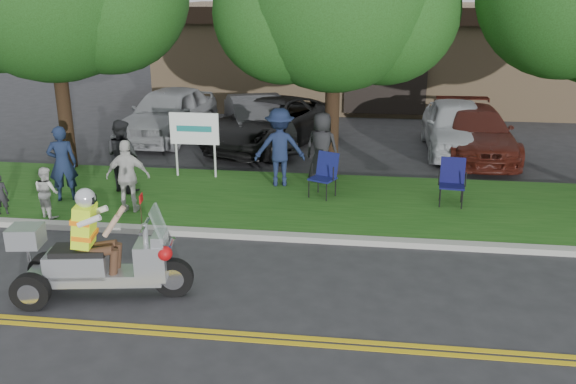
# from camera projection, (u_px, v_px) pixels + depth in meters

# --- Properties ---
(ground) EXTENTS (120.00, 120.00, 0.00)m
(ground) POSITION_uv_depth(u_px,v_px,m) (266.00, 320.00, 9.10)
(ground) COLOR #28282B
(ground) RESTS_ON ground
(centerline_near) EXTENTS (60.00, 0.10, 0.01)m
(centerline_near) POSITION_uv_depth(u_px,v_px,m) (260.00, 341.00, 8.55)
(centerline_near) COLOR gold
(centerline_near) RESTS_ON ground
(centerline_far) EXTENTS (60.00, 0.10, 0.01)m
(centerline_far) POSITION_uv_depth(u_px,v_px,m) (261.00, 335.00, 8.70)
(centerline_far) COLOR gold
(centerline_far) RESTS_ON ground
(curb) EXTENTS (60.00, 0.25, 0.12)m
(curb) POSITION_uv_depth(u_px,v_px,m) (292.00, 237.00, 11.94)
(curb) COLOR #A8A89E
(curb) RESTS_ON ground
(grass_verge) EXTENTS (60.00, 4.00, 0.10)m
(grass_verge) POSITION_uv_depth(u_px,v_px,m) (303.00, 201.00, 13.96)
(grass_verge) COLOR #194B14
(grass_verge) RESTS_ON ground
(commercial_building) EXTENTS (18.00, 8.20, 4.00)m
(commercial_building) POSITION_uv_depth(u_px,v_px,m) (384.00, 53.00, 26.02)
(commercial_building) COLOR #9E7F5B
(commercial_building) RESTS_ON ground
(business_sign) EXTENTS (1.25, 0.06, 1.75)m
(business_sign) POSITION_uv_depth(u_px,v_px,m) (194.00, 132.00, 15.25)
(business_sign) COLOR silver
(business_sign) RESTS_ON ground
(trike_scooter) EXTENTS (2.80, 1.08, 1.83)m
(trike_scooter) POSITION_uv_depth(u_px,v_px,m) (95.00, 260.00, 9.58)
(trike_scooter) COLOR black
(trike_scooter) RESTS_ON ground
(lawn_chair_a) EXTENTS (0.72, 0.73, 1.01)m
(lawn_chair_a) POSITION_uv_depth(u_px,v_px,m) (325.00, 172.00, 14.01)
(lawn_chair_a) COLOR black
(lawn_chair_a) RESTS_ON grass_verge
(lawn_chair_b) EXTENTS (0.59, 0.61, 1.03)m
(lawn_chair_b) POSITION_uv_depth(u_px,v_px,m) (452.00, 179.00, 13.50)
(lawn_chair_b) COLOR black
(lawn_chair_b) RESTS_ON grass_verge
(spectator_adult_left) EXTENTS (0.74, 0.62, 1.72)m
(spectator_adult_left) POSITION_uv_depth(u_px,v_px,m) (62.00, 164.00, 13.62)
(spectator_adult_left) COLOR #15203B
(spectator_adult_left) RESTS_ON grass_verge
(spectator_adult_mid) EXTENTS (1.03, 0.95, 1.71)m
(spectator_adult_mid) POSITION_uv_depth(u_px,v_px,m) (122.00, 156.00, 14.28)
(spectator_adult_mid) COLOR black
(spectator_adult_mid) RESTS_ON grass_verge
(spectator_adult_right) EXTENTS (0.97, 0.51, 1.58)m
(spectator_adult_right) POSITION_uv_depth(u_px,v_px,m) (128.00, 176.00, 12.94)
(spectator_adult_right) COLOR silver
(spectator_adult_right) RESTS_ON grass_verge
(spectator_chair_a) EXTENTS (1.32, 0.89, 1.89)m
(spectator_chair_a) POSITION_uv_depth(u_px,v_px,m) (280.00, 147.00, 14.65)
(spectator_chair_a) COLOR #16203F
(spectator_chair_a) RESTS_ON grass_verge
(spectator_chair_b) EXTENTS (0.98, 0.80, 1.74)m
(spectator_chair_b) POSITION_uv_depth(u_px,v_px,m) (322.00, 147.00, 14.96)
(spectator_chair_b) COLOR black
(spectator_chair_b) RESTS_ON grass_verge
(child_left) EXTENTS (0.38, 0.32, 0.89)m
(child_left) POSITION_uv_depth(u_px,v_px,m) (0.00, 194.00, 12.88)
(child_left) COLOR black
(child_left) RESTS_ON grass_verge
(child_right) EXTENTS (0.66, 0.62, 1.09)m
(child_right) POSITION_uv_depth(u_px,v_px,m) (47.00, 192.00, 12.72)
(child_right) COLOR silver
(child_right) RESTS_ON grass_verge
(parked_car_far_left) EXTENTS (2.46, 5.04, 1.66)m
(parked_car_far_left) POSITION_uv_depth(u_px,v_px,m) (168.00, 113.00, 19.67)
(parked_car_far_left) COLOR #98999E
(parked_car_far_left) RESTS_ON ground
(parked_car_left) EXTENTS (3.01, 4.79, 1.49)m
(parked_car_left) POSITION_uv_depth(u_px,v_px,m) (257.00, 121.00, 18.91)
(parked_car_left) COLOR #323134
(parked_car_left) RESTS_ON ground
(parked_car_mid) EXTENTS (4.28, 5.89, 1.49)m
(parked_car_mid) POSITION_uv_depth(u_px,v_px,m) (270.00, 123.00, 18.64)
(parked_car_mid) COLOR black
(parked_car_mid) RESTS_ON ground
(parked_car_right) EXTENTS (2.12, 4.86, 1.39)m
(parked_car_right) POSITION_uv_depth(u_px,v_px,m) (474.00, 132.00, 17.72)
(parked_car_right) COLOR #461710
(parked_car_right) RESTS_ON ground
(parked_car_far_right) EXTENTS (1.86, 4.57, 1.55)m
(parked_car_far_right) POSITION_uv_depth(u_px,v_px,m) (457.00, 126.00, 18.06)
(parked_car_far_right) COLOR silver
(parked_car_far_right) RESTS_ON ground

